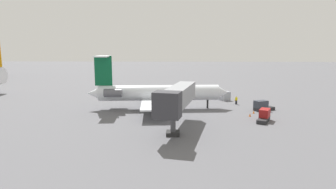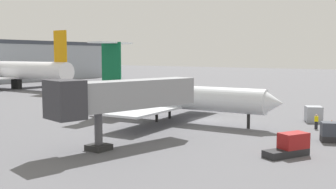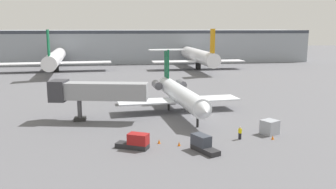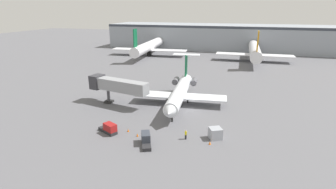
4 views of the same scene
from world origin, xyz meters
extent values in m
cube|color=#5B5B60|center=(0.00, 0.00, -0.05)|extent=(400.00, 400.00, 0.10)
cylinder|color=silver|center=(-2.93, 2.11, 3.11)|extent=(5.07, 22.88, 2.92)
cone|color=silver|center=(-1.77, -9.98, 3.11)|extent=(2.97, 2.45, 2.78)
cone|color=silver|center=(-4.10, 14.31, 3.11)|extent=(2.72, 2.82, 2.48)
cube|color=silver|center=(2.65, 3.65, 1.95)|extent=(10.03, 5.30, 0.24)
cube|color=silver|center=(-8.70, 2.57, 1.95)|extent=(10.03, 5.30, 0.24)
cylinder|color=#595960|center=(-1.38, 10.65, 3.51)|extent=(1.80, 3.33, 1.50)
cylinder|color=#595960|center=(-6.08, 10.20, 3.51)|extent=(1.80, 3.33, 1.50)
cube|color=#0C5933|center=(-3.92, 12.42, 7.34)|extent=(0.54, 3.21, 5.53)
cube|color=silver|center=(-3.92, 12.42, 10.01)|extent=(7.00, 3.04, 0.20)
cylinder|color=black|center=(-2.04, -7.20, 0.83)|extent=(0.36, 0.36, 1.65)
cylinder|color=black|center=(-1.53, 4.26, 0.83)|extent=(0.36, 0.36, 1.65)
cylinder|color=black|center=(-4.71, 3.95, 0.83)|extent=(0.36, 0.36, 1.65)
cube|color=gray|center=(-15.94, -1.67, 4.71)|extent=(14.42, 5.43, 2.60)
cube|color=#333338|center=(-22.50, -0.31, 4.71)|extent=(3.00, 3.62, 3.20)
cylinder|color=#4C4C51|center=(-19.42, -0.95, 1.71)|extent=(0.70, 0.70, 3.41)
cube|color=#262626|center=(-19.42, -0.95, 0.25)|extent=(1.80, 1.80, 0.50)
cube|color=black|center=(2.18, -13.54, 0.42)|extent=(0.35, 0.39, 0.85)
cube|color=yellow|center=(2.18, -13.54, 1.15)|extent=(0.40, 0.47, 0.60)
sphere|color=tan|center=(2.18, -13.54, 1.57)|extent=(0.24, 0.24, 0.24)
cube|color=#262628|center=(-3.45, -17.61, 0.30)|extent=(2.95, 4.22, 0.60)
cube|color=#333842|center=(-3.79, -16.88, 1.25)|extent=(2.28, 2.77, 1.30)
cube|color=#262628|center=(-11.86, -15.04, 0.30)|extent=(4.20, 3.04, 0.60)
cube|color=maroon|center=(-11.15, -15.40, 1.25)|extent=(2.77, 2.32, 1.30)
cube|color=#999EA8|center=(6.96, -11.86, 0.97)|extent=(2.67, 2.63, 1.95)
cone|color=orange|center=(-8.45, -13.77, 0.28)|extent=(0.36, 0.36, 0.55)
cone|color=orange|center=(-6.11, -15.01, 0.28)|extent=(0.36, 0.36, 0.55)
cone|color=orange|center=(6.40, -14.21, 0.28)|extent=(0.36, 0.36, 0.55)
cube|color=#8C939E|center=(0.00, 94.16, 6.46)|extent=(127.88, 25.70, 12.92)
cube|color=#333842|center=(0.00, 81.51, 12.32)|extent=(127.88, 0.60, 1.20)
cylinder|color=white|center=(-33.21, 62.51, 4.53)|extent=(7.48, 42.06, 4.25)
cube|color=#0C5933|center=(-31.74, 43.63, 10.15)|extent=(0.61, 4.01, 7.00)
cube|color=white|center=(-33.21, 62.51, 2.80)|extent=(35.52, 8.70, 0.30)
cube|color=black|center=(-33.21, 62.51, 1.20)|extent=(1.20, 2.80, 2.40)
cylinder|color=white|center=(13.71, 62.09, 4.60)|extent=(5.23, 37.35, 4.39)
cube|color=orange|center=(14.08, 45.47, 10.29)|extent=(0.39, 4.01, 7.00)
cube|color=white|center=(13.71, 62.09, 2.80)|extent=(31.43, 6.70, 0.30)
cube|color=black|center=(13.71, 62.09, 1.20)|extent=(1.20, 2.80, 2.40)
camera|label=1|loc=(-55.31, -1.80, 11.32)|focal=29.90mm
camera|label=2|loc=(-43.55, -26.04, 8.33)|focal=42.46mm
camera|label=3|loc=(-13.28, -56.33, 14.51)|focal=38.11mm
camera|label=4|loc=(10.98, -53.01, 21.29)|focal=28.14mm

